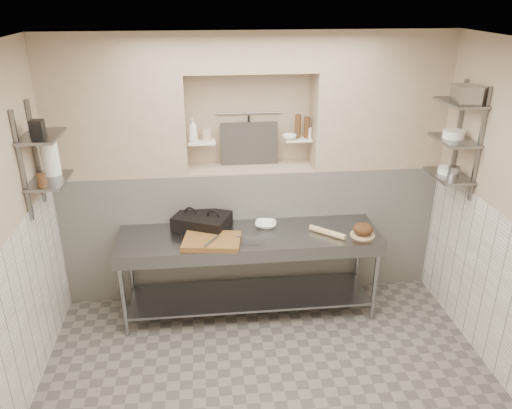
{
  "coord_description": "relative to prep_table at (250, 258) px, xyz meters",
  "views": [
    {
      "loc": [
        -0.49,
        -3.21,
        3.14
      ],
      "look_at": [
        -0.03,
        0.9,
        1.35
      ],
      "focal_mm": 35.0,
      "sensor_mm": 36.0,
      "label": 1
    }
  ],
  "objects": [
    {
      "name": "floor",
      "position": [
        0.07,
        -1.18,
        -0.69
      ],
      "size": [
        4.0,
        3.9,
        0.1
      ],
      "primitive_type": "cube",
      "color": "#69635D",
      "rests_on": "ground"
    },
    {
      "name": "ceiling",
      "position": [
        0.07,
        -1.18,
        2.21
      ],
      "size": [
        4.0,
        3.9,
        0.1
      ],
      "primitive_type": "cube",
      "color": "silver",
      "rests_on": "ground"
    },
    {
      "name": "wall_back",
      "position": [
        0.07,
        0.82,
        0.76
      ],
      "size": [
        4.0,
        0.1,
        2.8
      ],
      "primitive_type": "cube",
      "color": "tan",
      "rests_on": "ground"
    },
    {
      "name": "backwall_lower",
      "position": [
        0.07,
        0.57,
        0.06
      ],
      "size": [
        4.0,
        0.4,
        1.4
      ],
      "primitive_type": "cube",
      "color": "white",
      "rests_on": "floor"
    },
    {
      "name": "alcove_sill",
      "position": [
        0.07,
        0.57,
        0.77
      ],
      "size": [
        1.3,
        0.4,
        0.02
      ],
      "primitive_type": "cube",
      "color": "tan",
      "rests_on": "backwall_lower"
    },
    {
      "name": "backwall_pillar_left",
      "position": [
        -1.26,
        0.57,
        1.46
      ],
      "size": [
        1.35,
        0.4,
        1.4
      ],
      "primitive_type": "cube",
      "color": "tan",
      "rests_on": "backwall_lower"
    },
    {
      "name": "backwall_pillar_right",
      "position": [
        1.39,
        0.57,
        1.46
      ],
      "size": [
        1.35,
        0.4,
        1.4
      ],
      "primitive_type": "cube",
      "color": "tan",
      "rests_on": "backwall_lower"
    },
    {
      "name": "backwall_header",
      "position": [
        0.07,
        0.57,
        1.96
      ],
      "size": [
        1.3,
        0.4,
        0.4
      ],
      "primitive_type": "cube",
      "color": "tan",
      "rests_on": "backwall_lower"
    },
    {
      "name": "wainscot_left",
      "position": [
        -1.92,
        -1.18,
        0.06
      ],
      "size": [
        0.02,
        3.9,
        1.4
      ],
      "primitive_type": "cube",
      "color": "white",
      "rests_on": "floor"
    },
    {
      "name": "wainscot_right",
      "position": [
        2.06,
        -1.18,
        0.06
      ],
      "size": [
        0.02,
        3.9,
        1.4
      ],
      "primitive_type": "cube",
      "color": "white",
      "rests_on": "floor"
    },
    {
      "name": "alcove_shelf_left",
      "position": [
        -0.43,
        0.57,
        1.06
      ],
      "size": [
        0.28,
        0.16,
        0.02
      ],
      "primitive_type": "cube",
      "color": "white",
      "rests_on": "backwall_lower"
    },
    {
      "name": "alcove_shelf_right",
      "position": [
        0.57,
        0.57,
        1.06
      ],
      "size": [
        0.28,
        0.16,
        0.02
      ],
      "primitive_type": "cube",
      "color": "white",
      "rests_on": "backwall_lower"
    },
    {
      "name": "utensil_rail",
      "position": [
        0.07,
        0.74,
        1.31
      ],
      "size": [
        0.7,
        0.02,
        0.02
      ],
      "primitive_type": "cylinder",
      "rotation": [
        0.0,
        1.57,
        0.0
      ],
      "color": "gray",
      "rests_on": "wall_back"
    },
    {
      "name": "hanging_steel",
      "position": [
        0.07,
        0.72,
        1.14
      ],
      "size": [
        0.02,
        0.02,
        0.3
      ],
      "primitive_type": "cylinder",
      "color": "black",
      "rests_on": "utensil_rail"
    },
    {
      "name": "splash_panel",
      "position": [
        0.07,
        0.67,
        1.0
      ],
      "size": [
        0.6,
        0.08,
        0.45
      ],
      "primitive_type": "cube",
      "rotation": [
        -0.14,
        0.0,
        0.0
      ],
      "color": "#383330",
      "rests_on": "alcove_sill"
    },
    {
      "name": "shelf_rail_left_a",
      "position": [
        -1.91,
        0.07,
        1.16
      ],
      "size": [
        0.03,
        0.03,
        0.95
      ],
      "primitive_type": "cube",
      "color": "slate",
      "rests_on": "wall_left"
    },
    {
      "name": "shelf_rail_left_b",
      "position": [
        -1.91,
        -0.33,
        1.16
      ],
      "size": [
        0.03,
        0.03,
        0.95
      ],
      "primitive_type": "cube",
      "color": "slate",
      "rests_on": "wall_left"
    },
    {
      "name": "wall_shelf_left_lower",
      "position": [
        -1.77,
        -0.13,
        0.96
      ],
      "size": [
        0.3,
        0.5,
        0.02
      ],
      "primitive_type": "cube",
      "color": "slate",
      "rests_on": "wall_left"
    },
    {
      "name": "wall_shelf_left_upper",
      "position": [
        -1.77,
        -0.13,
        1.36
      ],
      "size": [
        0.3,
        0.5,
        0.03
      ],
      "primitive_type": "cube",
      "color": "slate",
      "rests_on": "wall_left"
    },
    {
      "name": "shelf_rail_right_a",
      "position": [
        2.04,
        0.07,
        1.21
      ],
      "size": [
        0.03,
        0.03,
        1.05
      ],
      "primitive_type": "cube",
      "color": "slate",
      "rests_on": "wall_right"
    },
    {
      "name": "shelf_rail_right_b",
      "position": [
        2.04,
        -0.33,
        1.21
      ],
      "size": [
        0.03,
        0.03,
        1.05
      ],
      "primitive_type": "cube",
      "color": "slate",
      "rests_on": "wall_right"
    },
    {
      "name": "wall_shelf_right_lower",
      "position": [
        1.91,
        -0.13,
        0.86
      ],
      "size": [
        0.3,
        0.5,
        0.02
      ],
      "primitive_type": "cube",
      "color": "slate",
      "rests_on": "wall_right"
    },
    {
      "name": "wall_shelf_right_mid",
      "position": [
        1.91,
        -0.13,
        1.21
      ],
      "size": [
        0.3,
        0.5,
        0.02
      ],
      "primitive_type": "cube",
      "color": "slate",
      "rests_on": "wall_right"
    },
    {
      "name": "wall_shelf_right_upper",
      "position": [
        1.91,
        -0.13,
        1.56
      ],
      "size": [
        0.3,
        0.5,
        0.03
      ],
      "primitive_type": "cube",
      "color": "slate",
      "rests_on": "wall_right"
    },
    {
      "name": "prep_table",
      "position": [
        0.0,
        0.0,
        0.0
      ],
      "size": [
        2.6,
        0.7,
        0.9
      ],
      "color": "gray",
      "rests_on": "floor"
    },
    {
      "name": "panini_press",
      "position": [
        -0.46,
        0.22,
        0.33
      ],
      "size": [
        0.64,
        0.57,
        0.14
      ],
      "rotation": [
        0.0,
        0.0,
        -0.42
      ],
      "color": "black",
      "rests_on": "prep_table"
    },
    {
      "name": "cutting_board",
      "position": [
        -0.37,
        -0.14,
        0.28
      ],
      "size": [
        0.6,
        0.46,
        0.05
      ],
      "primitive_type": "cube",
      "rotation": [
        0.0,
        0.0,
        -0.16
      ],
      "color": "brown",
      "rests_on": "prep_table"
    },
    {
      "name": "knife_blade",
      "position": [
        -0.01,
        -0.14,
        0.31
      ],
      "size": [
        0.27,
        0.08,
        0.01
      ],
      "primitive_type": "cube",
      "rotation": [
        0.0,
        0.0,
        -0.17
      ],
      "color": "gray",
      "rests_on": "cutting_board"
    },
    {
      "name": "tongs",
      "position": [
        -0.38,
        -0.2,
        0.31
      ],
      "size": [
        0.16,
        0.22,
        0.02
      ],
      "primitive_type": "cylinder",
      "rotation": [
        1.57,
        0.0,
        -0.59
      ],
      "color": "gray",
      "rests_on": "cutting_board"
    },
    {
      "name": "mixing_bowl",
      "position": [
        0.18,
        0.16,
        0.28
      ],
      "size": [
        0.25,
        0.25,
        0.05
      ],
      "primitive_type": "imported",
      "rotation": [
        0.0,
        0.0,
        -0.18
      ],
      "color": "white",
      "rests_on": "prep_table"
    },
    {
      "name": "rolling_pin",
      "position": [
        0.77,
        -0.08,
        0.29
      ],
      "size": [
        0.33,
        0.3,
        0.06
      ],
      "primitive_type": "cylinder",
      "rotation": [
        1.57,
        0.0,
        0.84
      ],
      "color": "#CBB18B",
      "rests_on": "prep_table"
    },
    {
      "name": "bread_board",
      "position": [
        1.11,
        -0.13,
        0.26
      ],
      "size": [
        0.24,
        0.24,
        0.01
      ],
      "primitive_type": "cylinder",
      "color": "#CBB18B",
      "rests_on": "prep_table"
    },
    {
      "name": "bread_loaf",
      "position": [
        1.11,
        -0.13,
        0.33
      ],
      "size": [
        0.2,
        0.2,
        0.12
      ],
      "primitive_type": "ellipsoid",
      "color": "#4C2D19",
      "rests_on": "bread_board"
    },
    {
      "name": "bottle_soap",
      "position": [
        -0.51,
        0.54,
        1.19
      ],
      "size": [
        0.11,
        0.11,
        0.25
      ],
      "primitive_type": "imported",
      "rotation": [
        0.0,
        0.0,
        -0.17
      ],
      "color": "white",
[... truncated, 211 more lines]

